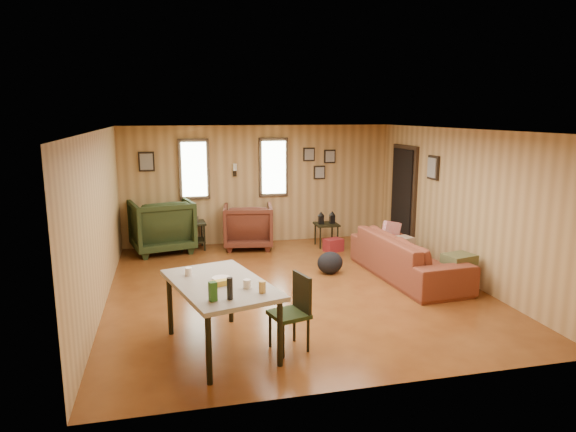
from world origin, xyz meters
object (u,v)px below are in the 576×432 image
(side_table, at_px, (326,222))
(recliner_green, at_px, (161,223))
(end_table, at_px, (192,231))
(dining_table, at_px, (221,289))
(sofa, at_px, (408,249))
(recliner_brown, at_px, (248,224))

(side_table, bearing_deg, recliner_green, 173.79)
(end_table, bearing_deg, dining_table, -88.67)
(recliner_green, relative_size, end_table, 1.69)
(sofa, relative_size, recliner_green, 2.14)
(recliner_green, distance_m, side_table, 3.23)
(recliner_brown, xyz_separation_m, end_table, (-1.10, 0.12, -0.11))
(sofa, relative_size, recliner_brown, 2.49)
(sofa, height_order, dining_table, dining_table)
(recliner_brown, relative_size, side_table, 1.35)
(side_table, bearing_deg, dining_table, -121.47)
(recliner_brown, bearing_deg, sofa, 140.78)
(side_table, xyz_separation_m, dining_table, (-2.54, -4.15, 0.23))
(recliner_brown, relative_size, recliner_green, 0.86)
(side_table, bearing_deg, sofa, -72.82)
(recliner_green, distance_m, dining_table, 4.55)
(recliner_green, height_order, side_table, recliner_green)
(recliner_green, bearing_deg, end_table, 170.37)
(dining_table, bearing_deg, side_table, 43.09)
(recliner_brown, distance_m, dining_table, 4.53)
(sofa, bearing_deg, end_table, 48.01)
(end_table, xyz_separation_m, dining_table, (0.11, -4.53, 0.35))
(sofa, bearing_deg, recliner_brown, 37.96)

